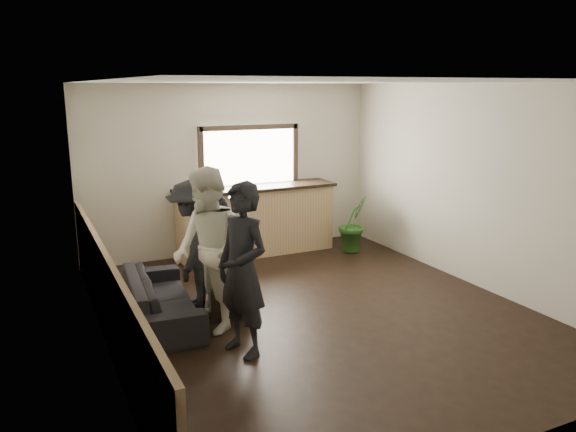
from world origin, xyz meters
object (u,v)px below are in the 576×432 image
cup_b (242,279)px  person_a (242,270)px  cup_a (225,270)px  sofa (161,298)px  bar_counter (256,216)px  person_c (193,245)px  person_d (217,232)px  person_b (208,250)px  coffee_table (230,293)px  potted_plant (353,223)px

cup_b → person_a: 1.14m
cup_a → sofa: bearing=-170.4°
bar_counter → person_c: bar_counter is taller
person_d → person_b: bearing=15.2°
coffee_table → cup_b: (0.08, -0.23, 0.25)m
cup_b → coffee_table: bearing=109.8°
person_d → sofa: bearing=-14.0°
sofa → cup_b: size_ratio=20.11×
potted_plant → person_c: size_ratio=0.59×
potted_plant → person_b: bearing=-148.0°
cup_b → person_d: bearing=88.3°
coffee_table → cup_a: size_ratio=7.80×
cup_b → person_c: bearing=134.5°
sofa → person_c: (0.48, 0.23, 0.54)m
person_d → cup_a: bearing=27.2°
cup_a → potted_plant: (2.77, 1.35, 0.03)m
cup_a → cup_b: 0.41m
bar_counter → person_d: bar_counter is taller
potted_plant → cup_b: bearing=-147.0°
person_a → person_c: person_a is taller
cup_a → cup_b: bearing=-77.6°
cup_a → person_c: person_c is taller
person_b → cup_b: bearing=111.9°
person_b → sofa: bearing=-142.9°
coffee_table → potted_plant: bearing=28.7°
potted_plant → cup_a: bearing=-154.1°
sofa → person_b: bearing=-133.8°
bar_counter → sofa: (-2.09, -2.09, -0.37)m
cup_a → coffee_table: bearing=-88.3°
bar_counter → coffee_table: bar_counter is taller
person_c → sofa: bearing=-42.2°
person_c → cup_b: bearing=66.8°
cup_a → person_d: (0.12, 0.63, 0.34)m
person_a → coffee_table: bearing=147.1°
sofa → person_c: bearing=-60.1°
bar_counter → potted_plant: (1.54, -0.60, -0.15)m
person_b → cup_a: bearing=142.7°
coffee_table → person_a: (-0.28, -1.21, 0.71)m
person_a → person_c: 1.46m
bar_counter → cup_a: size_ratio=23.00×
bar_counter → person_a: bearing=-114.4°
potted_plant → person_a: bearing=-138.3°
bar_counter → person_d: bearing=-130.2°
cup_b → person_c: 0.77m
sofa → coffee_table: sofa is taller
person_b → person_a: bearing=5.9°
bar_counter → cup_b: bearing=-116.0°
cup_b → potted_plant: potted_plant is taller
cup_a → cup_b: size_ratio=1.26×
person_b → person_c: (0.03, 0.73, -0.13)m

